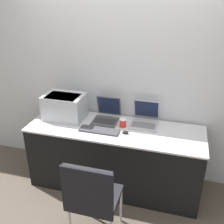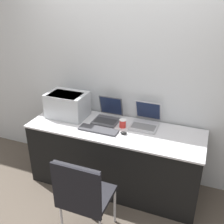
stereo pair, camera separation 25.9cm
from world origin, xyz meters
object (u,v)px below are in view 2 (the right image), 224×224
(laptop_left, at_px, (108,115))
(mouse, at_px, (124,133))
(printer, at_px, (67,104))
(external_keyboard, at_px, (98,130))
(laptop_right, at_px, (145,121))
(coffee_cup, at_px, (123,123))
(chair, at_px, (82,193))

(laptop_left, bearing_deg, mouse, -41.80)
(printer, distance_m, laptop_left, 0.52)
(printer, relative_size, external_keyboard, 1.05)
(printer, bearing_deg, laptop_right, 6.94)
(mouse, bearing_deg, printer, 167.46)
(mouse, bearing_deg, laptop_left, 138.20)
(external_keyboard, xyz_separation_m, coffee_cup, (0.23, 0.17, 0.04))
(coffee_cup, distance_m, mouse, 0.17)
(coffee_cup, bearing_deg, laptop_right, 32.19)
(printer, distance_m, mouse, 0.82)
(external_keyboard, relative_size, mouse, 6.00)
(printer, xyz_separation_m, mouse, (0.79, -0.18, -0.15))
(coffee_cup, relative_size, mouse, 1.29)
(laptop_left, relative_size, external_keyboard, 0.74)
(coffee_cup, bearing_deg, external_keyboard, -142.27)
(laptop_right, height_order, mouse, laptop_right)
(mouse, relative_size, chair, 0.08)
(mouse, bearing_deg, external_keyboard, -174.95)
(printer, xyz_separation_m, laptop_left, (0.50, 0.09, -0.10))
(chair, bearing_deg, coffee_cup, 86.54)
(laptop_left, bearing_deg, chair, -80.51)
(external_keyboard, relative_size, coffee_cup, 4.63)
(printer, bearing_deg, laptop_left, 9.75)
(laptop_left, bearing_deg, external_keyboard, -89.58)
(laptop_left, bearing_deg, coffee_cup, -26.30)
(external_keyboard, height_order, coffee_cup, coffee_cup)
(mouse, bearing_deg, laptop_right, 60.91)
(laptop_right, height_order, coffee_cup, laptop_right)
(laptop_right, height_order, chair, laptop_right)
(external_keyboard, xyz_separation_m, chair, (0.17, -0.74, -0.22))
(external_keyboard, bearing_deg, laptop_right, 35.05)
(printer, distance_m, coffee_cup, 0.73)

